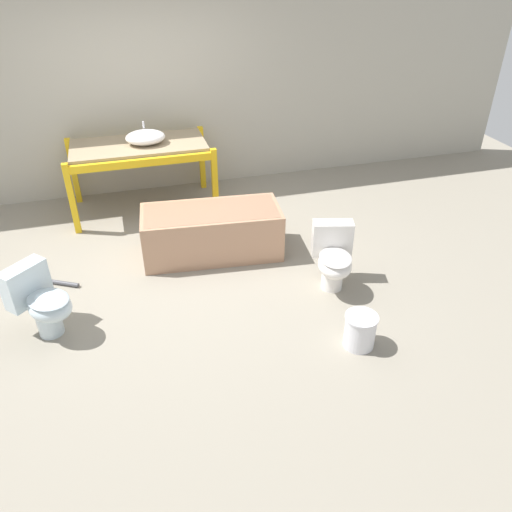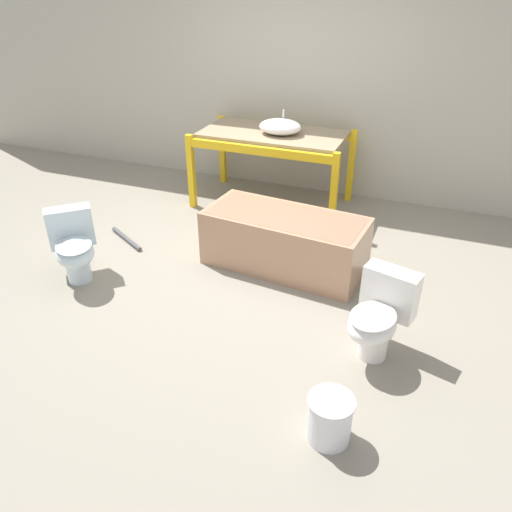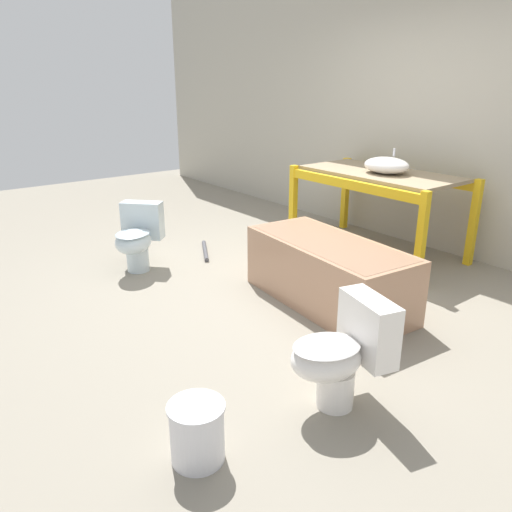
% 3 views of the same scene
% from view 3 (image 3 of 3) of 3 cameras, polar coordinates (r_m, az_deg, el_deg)
% --- Properties ---
extents(ground_plane, '(12.00, 12.00, 0.00)m').
position_cam_3_polar(ground_plane, '(4.51, 3.51, -3.53)').
color(ground_plane, gray).
extents(warehouse_wall_rear, '(10.80, 0.08, 3.20)m').
position_cam_3_polar(warehouse_wall_rear, '(5.70, 20.09, 16.80)').
color(warehouse_wall_rear, '#B2AD9E').
rests_on(warehouse_wall_rear, ground_plane).
extents(shelving_rack, '(1.75, 0.93, 0.87)m').
position_cam_3_polar(shelving_rack, '(5.37, 13.91, 8.07)').
color(shelving_rack, yellow).
rests_on(shelving_rack, ground_plane).
extents(sink_basin, '(0.48, 0.38, 0.24)m').
position_cam_3_polar(sink_basin, '(5.26, 14.69, 10.00)').
color(sink_basin, white).
rests_on(sink_basin, shelving_rack).
extents(bathtub_main, '(1.54, 0.79, 0.53)m').
position_cam_3_polar(bathtub_main, '(4.13, 8.28, -1.40)').
color(bathtub_main, tan).
rests_on(bathtub_main, ground_plane).
extents(toilet_near, '(0.64, 0.65, 0.64)m').
position_cam_3_polar(toilet_near, '(4.93, -13.41, 2.20)').
color(toilet_near, silver).
rests_on(toilet_near, ground_plane).
extents(toilet_far, '(0.49, 0.62, 0.64)m').
position_cam_3_polar(toilet_far, '(2.86, 9.82, -10.75)').
color(toilet_far, white).
rests_on(toilet_far, ground_plane).
extents(bucket_white, '(0.28, 0.28, 0.31)m').
position_cam_3_polar(bucket_white, '(2.57, -6.75, -19.25)').
color(bucket_white, silver).
rests_on(bucket_white, ground_plane).
extents(loose_pipe, '(0.54, 0.33, 0.04)m').
position_cam_3_polar(loose_pipe, '(5.39, -5.82, 0.60)').
color(loose_pipe, '#4C4C51').
rests_on(loose_pipe, ground_plane).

